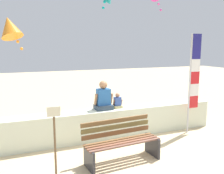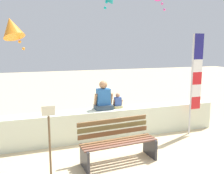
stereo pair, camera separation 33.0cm
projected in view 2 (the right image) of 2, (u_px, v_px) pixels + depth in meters
name	position (u px, v px, depth m)	size (l,w,h in m)	color
ground_plane	(133.00, 157.00, 5.53)	(40.00, 40.00, 0.00)	#CEB68B
seawall_ledge	(113.00, 123.00, 6.73)	(6.08, 0.52, 0.78)	silver
park_bench	(118.00, 142.00, 5.29)	(1.69, 0.73, 0.88)	brown
person_adult	(103.00, 98.00, 6.58)	(0.51, 0.37, 0.78)	#2F3F50
person_child	(118.00, 102.00, 6.73)	(0.27, 0.20, 0.42)	tan
flag_banner	(195.00, 77.00, 6.78)	(0.35, 0.05, 2.80)	#B7B7BC
kite_orange	(12.00, 27.00, 6.27)	(0.83, 0.88, 0.93)	orange
sign_post	(49.00, 136.00, 4.53)	(0.24, 0.04, 1.39)	brown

